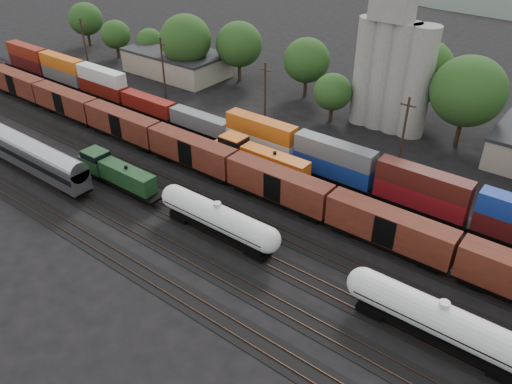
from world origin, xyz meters
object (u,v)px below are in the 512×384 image
Objects in this scene: green_locomotive at (115,172)px; tank_car_a at (218,218)px; orange_locomotive at (258,158)px; passenger_coach at (29,153)px; grain_silo at (392,63)px.

tank_car_a is (18.95, -0.00, 0.37)m from green_locomotive.
green_locomotive is at bearing -131.79° from orange_locomotive.
passenger_coach is at bearing -170.96° from tank_car_a.
passenger_coach is 57.47m from grain_silo.
orange_locomotive is (-5.54, 15.00, -0.21)m from tank_car_a.
grain_silo is (2.13, 41.00, 8.52)m from tank_car_a.
grain_silo is (33.55, 46.00, 7.87)m from passenger_coach.
green_locomotive is 46.95m from grain_silo.
green_locomotive is 0.88× the size of orange_locomotive.
tank_car_a is 41.93m from grain_silo.
grain_silo reaches higher than passenger_coach.
passenger_coach is 1.37× the size of orange_locomotive.
orange_locomotive is at bearing 37.70° from passenger_coach.
green_locomotive is at bearing -117.20° from grain_silo.
tank_car_a is 0.99× the size of orange_locomotive.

